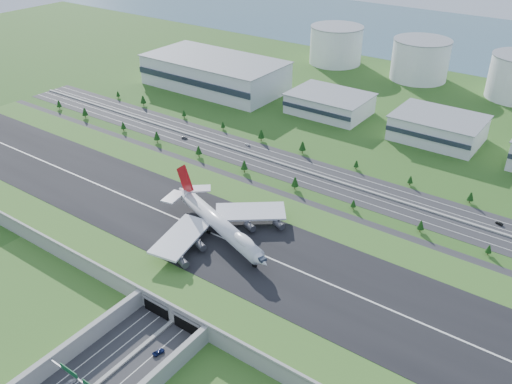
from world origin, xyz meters
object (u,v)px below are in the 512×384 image
Objects in this scene: car_0 at (70,383)px; fuel_tank_a at (336,45)px; boeing_747 at (219,223)px; car_4 at (184,138)px; car_5 at (499,223)px; car_7 at (247,144)px; car_2 at (159,352)px.

fuel_tank_a is at bearing 119.63° from car_0.
car_4 is (-102.09, 87.00, -14.14)m from boeing_747.
car_5 is at bearing 77.90° from car_0.
boeing_747 is 16.52× the size of car_7.
car_0 is 33.14m from car_2.
fuel_tank_a is at bearing -116.78° from car_5.
car_0 is 213.50m from car_4.
boeing_747 is 134.87m from car_4.
car_4 is 0.96× the size of car_7.
fuel_tank_a is 12.30× the size of car_5.
boeing_747 is (103.67, -308.95, -2.48)m from fuel_tank_a.
car_7 is (-166.20, 1.76, 0.01)m from car_5.
fuel_tank_a is 294.78m from car_5.
car_4 is (-125.91, 153.61, 0.09)m from car_2.
car_0 is (8.18, -95.82, -14.14)m from boeing_747.
car_7 is at bearing 123.02° from car_0.
car_4 reaches higher than car_2.
car_4 is at bearing -89.59° from fuel_tank_a.
boeing_747 is at bearing -143.72° from car_4.
fuel_tank_a is 0.65× the size of boeing_747.
car_0 is 1.00× the size of car_4.
car_2 is (127.49, -375.55, -16.71)m from fuel_tank_a.
car_7 is (43.56, -204.68, -16.70)m from fuel_tank_a.
car_2 and car_5 have the same top height.
car_2 is 1.19× the size of car_5.
car_0 is 0.93× the size of car_2.
boeing_747 reaches higher than car_4.
car_4 reaches higher than car_5.
car_0 is 1.10× the size of car_5.
boeing_747 reaches higher than car_2.
car_5 is (82.27, 169.11, 0.00)m from car_2.
boeing_747 reaches higher than car_5.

